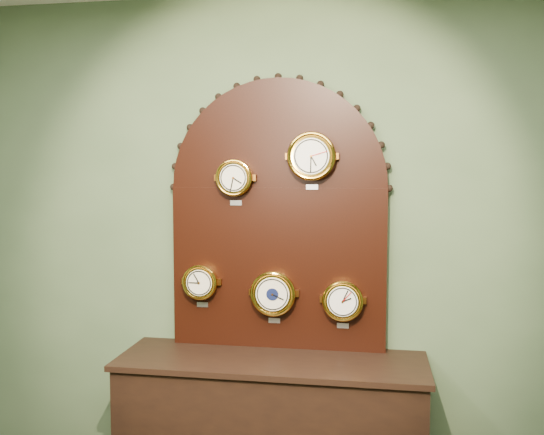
% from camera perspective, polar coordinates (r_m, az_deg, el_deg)
% --- Properties ---
extents(wall_back, '(4.00, 0.00, 4.00)m').
position_cam_1_polar(wall_back, '(3.40, 0.71, -2.68)').
color(wall_back, '#4C6344').
rests_on(wall_back, ground).
extents(display_board, '(1.26, 0.06, 1.53)m').
position_cam_1_polar(display_board, '(3.33, 0.58, 1.07)').
color(display_board, black).
rests_on(display_board, shop_counter).
extents(roman_clock, '(0.20, 0.08, 0.26)m').
position_cam_1_polar(roman_clock, '(3.30, -3.58, 3.78)').
color(roman_clock, gold).
rests_on(roman_clock, display_board).
extents(arabic_clock, '(0.26, 0.08, 0.31)m').
position_cam_1_polar(arabic_clock, '(3.23, 3.79, 5.83)').
color(arabic_clock, gold).
rests_on(arabic_clock, display_board).
extents(hygrometer, '(0.20, 0.08, 0.25)m').
position_cam_1_polar(hygrometer, '(3.42, -6.80, -6.11)').
color(hygrometer, gold).
rests_on(hygrometer, display_board).
extents(barometer, '(0.25, 0.08, 0.30)m').
position_cam_1_polar(barometer, '(3.33, 0.13, -7.22)').
color(barometer, gold).
rests_on(barometer, display_board).
extents(tide_clock, '(0.22, 0.08, 0.27)m').
position_cam_1_polar(tide_clock, '(3.30, 6.75, -7.84)').
color(tide_clock, gold).
rests_on(tide_clock, display_board).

